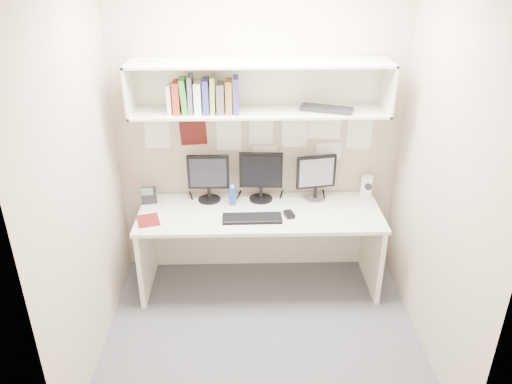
{
  "coord_description": "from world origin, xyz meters",
  "views": [
    {
      "loc": [
        -0.13,
        -2.97,
        2.69
      ],
      "look_at": [
        -0.04,
        0.35,
        1.05
      ],
      "focal_mm": 35.0,
      "sensor_mm": 36.0,
      "label": 1
    }
  ],
  "objects_px": {
    "desk": "(260,248)",
    "monitor_right": "(316,175)",
    "monitor_center": "(261,174)",
    "monitor_left": "(208,176)",
    "keyboard": "(252,218)",
    "maroon_notebook": "(148,220)",
    "desk_phone": "(149,195)",
    "speaker": "(367,186)"
  },
  "relations": [
    {
      "from": "keyboard",
      "to": "desk",
      "type": "bearing_deg",
      "value": 64.02
    },
    {
      "from": "desk_phone",
      "to": "monitor_left",
      "type": "bearing_deg",
      "value": -6.75
    },
    {
      "from": "monitor_left",
      "to": "monitor_center",
      "type": "height_order",
      "value": "monitor_center"
    },
    {
      "from": "monitor_right",
      "to": "speaker",
      "type": "relative_size",
      "value": 2.13
    },
    {
      "from": "desk",
      "to": "keyboard",
      "type": "height_order",
      "value": "keyboard"
    },
    {
      "from": "maroon_notebook",
      "to": "desk_phone",
      "type": "height_order",
      "value": "desk_phone"
    },
    {
      "from": "desk",
      "to": "desk_phone",
      "type": "height_order",
      "value": "desk_phone"
    },
    {
      "from": "keyboard",
      "to": "maroon_notebook",
      "type": "distance_m",
      "value": 0.83
    },
    {
      "from": "monitor_left",
      "to": "keyboard",
      "type": "height_order",
      "value": "monitor_left"
    },
    {
      "from": "desk",
      "to": "maroon_notebook",
      "type": "distance_m",
      "value": 0.98
    },
    {
      "from": "speaker",
      "to": "desk_phone",
      "type": "xyz_separation_m",
      "value": [
        -1.88,
        -0.07,
        -0.03
      ]
    },
    {
      "from": "monitor_left",
      "to": "maroon_notebook",
      "type": "bearing_deg",
      "value": -141.81
    },
    {
      "from": "desk",
      "to": "speaker",
      "type": "bearing_deg",
      "value": 15.38
    },
    {
      "from": "desk",
      "to": "maroon_notebook",
      "type": "relative_size",
      "value": 9.79
    },
    {
      "from": "keyboard",
      "to": "speaker",
      "type": "bearing_deg",
      "value": 20.81
    },
    {
      "from": "desk",
      "to": "maroon_notebook",
      "type": "height_order",
      "value": "maroon_notebook"
    },
    {
      "from": "monitor_right",
      "to": "monitor_center",
      "type": "bearing_deg",
      "value": 169.17
    },
    {
      "from": "keyboard",
      "to": "desk_phone",
      "type": "xyz_separation_m",
      "value": [
        -0.87,
        0.33,
        0.05
      ]
    },
    {
      "from": "keyboard",
      "to": "monitor_center",
      "type": "bearing_deg",
      "value": 76.27
    },
    {
      "from": "monitor_left",
      "to": "monitor_right",
      "type": "xyz_separation_m",
      "value": [
        0.91,
        0.0,
        -0.01
      ]
    },
    {
      "from": "monitor_left",
      "to": "maroon_notebook",
      "type": "relative_size",
      "value": 2.0
    },
    {
      "from": "maroon_notebook",
      "to": "desk_phone",
      "type": "distance_m",
      "value": 0.34
    },
    {
      "from": "monitor_left",
      "to": "keyboard",
      "type": "relative_size",
      "value": 0.86
    },
    {
      "from": "desk_phone",
      "to": "monitor_right",
      "type": "bearing_deg",
      "value": -8.67
    },
    {
      "from": "monitor_center",
      "to": "keyboard",
      "type": "height_order",
      "value": "monitor_center"
    },
    {
      "from": "keyboard",
      "to": "desk_phone",
      "type": "height_order",
      "value": "desk_phone"
    },
    {
      "from": "maroon_notebook",
      "to": "desk_phone",
      "type": "relative_size",
      "value": 1.32
    },
    {
      "from": "monitor_center",
      "to": "monitor_right",
      "type": "height_order",
      "value": "monitor_center"
    },
    {
      "from": "desk",
      "to": "monitor_center",
      "type": "distance_m",
      "value": 0.64
    },
    {
      "from": "desk",
      "to": "monitor_right",
      "type": "relative_size",
      "value": 5.05
    },
    {
      "from": "monitor_left",
      "to": "speaker",
      "type": "height_order",
      "value": "monitor_left"
    },
    {
      "from": "keyboard",
      "to": "desk_phone",
      "type": "bearing_deg",
      "value": 158.13
    },
    {
      "from": "monitor_center",
      "to": "keyboard",
      "type": "bearing_deg",
      "value": -99.47
    },
    {
      "from": "monitor_left",
      "to": "speaker",
      "type": "distance_m",
      "value": 1.38
    },
    {
      "from": "desk",
      "to": "maroon_notebook",
      "type": "xyz_separation_m",
      "value": [
        -0.89,
        -0.14,
        0.37
      ]
    },
    {
      "from": "monitor_center",
      "to": "monitor_right",
      "type": "bearing_deg",
      "value": 3.37
    },
    {
      "from": "monitor_right",
      "to": "keyboard",
      "type": "relative_size",
      "value": 0.83
    },
    {
      "from": "desk",
      "to": "speaker",
      "type": "height_order",
      "value": "speaker"
    },
    {
      "from": "keyboard",
      "to": "speaker",
      "type": "height_order",
      "value": "speaker"
    },
    {
      "from": "desk",
      "to": "desk_phone",
      "type": "distance_m",
      "value": 1.05
    },
    {
      "from": "desk",
      "to": "monitor_center",
      "type": "height_order",
      "value": "monitor_center"
    },
    {
      "from": "speaker",
      "to": "desk_phone",
      "type": "distance_m",
      "value": 1.88
    }
  ]
}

